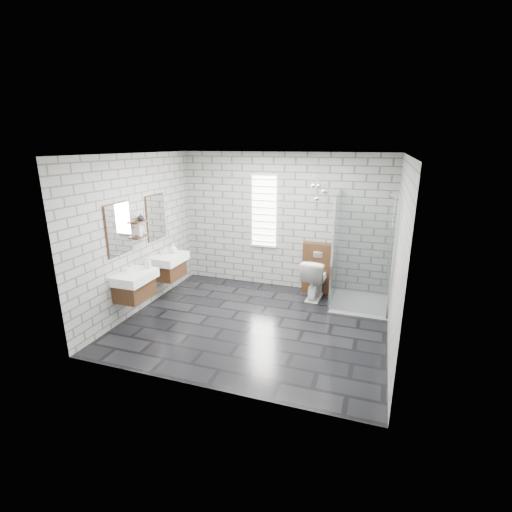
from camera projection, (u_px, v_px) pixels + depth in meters
The scene contains 20 objects.
floor at pixel (254, 323), 6.14m from camera, with size 4.20×3.60×0.02m, color black.
ceiling at pixel (254, 154), 5.35m from camera, with size 4.20×3.60×0.02m, color white.
wall_back at pixel (283, 222), 7.39m from camera, with size 4.20×0.02×2.70m, color #969792.
wall_front at pixel (201, 285), 4.11m from camera, with size 4.20×0.02×2.70m, color #969792.
wall_left at pixel (139, 234), 6.39m from camera, with size 0.02×3.60×2.70m, color #969792.
wall_right at pixel (399, 257), 5.10m from camera, with size 0.02×3.60×2.70m, color #969792.
vanity_left at pixel (133, 278), 6.03m from camera, with size 0.47×0.70×1.57m.
vanity_right at pixel (168, 259), 6.98m from camera, with size 0.47×0.70×1.57m.
shelf_lower at pixel (141, 237), 6.33m from camera, with size 0.14×0.30×0.03m, color #442815.
shelf_upper at pixel (140, 222), 6.26m from camera, with size 0.14×0.30×0.03m, color #442815.
window at pixel (264, 211), 7.43m from camera, with size 0.56×0.05×1.48m.
cistern_panel at pixel (318, 268), 7.30m from camera, with size 0.60×0.20×1.00m, color #442815.
flush_plate at pixel (318, 255), 7.12m from camera, with size 0.18×0.01×0.12m, color silver.
shower_enclosure at pixel (355, 281), 6.61m from camera, with size 1.00×1.00×2.03m.
pendant_cluster at pixel (320, 190), 6.56m from camera, with size 0.30×0.22×0.84m.
toilet at pixel (315, 278), 7.07m from camera, with size 0.43×0.76×0.78m, color white.
soap_bottle_a at pixel (148, 262), 6.18m from camera, with size 0.09×0.09×0.20m, color #B2B2B2.
soap_bottle_b at pixel (173, 248), 7.03m from camera, with size 0.15×0.15×0.19m, color #B2B2B2.
soap_bottle_c at pixel (140, 230), 6.26m from camera, with size 0.09×0.09×0.24m, color #B2B2B2.
vase at pixel (141, 217), 6.26m from camera, with size 0.12×0.12×0.12m, color #B2B2B2.
Camera 1 is at (1.81, -5.25, 2.85)m, focal length 26.00 mm.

